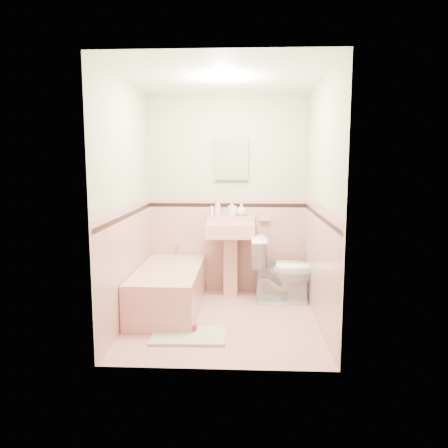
{
  "coord_description": "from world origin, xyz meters",
  "views": [
    {
      "loc": [
        0.23,
        -4.49,
        1.69
      ],
      "look_at": [
        0.0,
        0.25,
        1.0
      ],
      "focal_mm": 35.53,
      "sensor_mm": 36.0,
      "label": 1
    }
  ],
  "objects_px": {
    "bathtub": "(169,290)",
    "soap_bottle_left": "(218,208)",
    "soap_bottle_mid": "(232,208)",
    "shoe": "(189,327)",
    "soap_bottle_right": "(241,209)",
    "toilet": "(284,270)",
    "bucket": "(267,286)",
    "sink": "(230,260)",
    "medicine_cabinet": "(231,159)"
  },
  "relations": [
    {
      "from": "shoe",
      "to": "bathtub",
      "type": "bearing_deg",
      "value": 124.25
    },
    {
      "from": "soap_bottle_mid",
      "to": "bucket",
      "type": "distance_m",
      "value": 1.07
    },
    {
      "from": "soap_bottle_mid",
      "to": "soap_bottle_left",
      "type": "bearing_deg",
      "value": 180.0
    },
    {
      "from": "medicine_cabinet",
      "to": "soap_bottle_right",
      "type": "height_order",
      "value": "medicine_cabinet"
    },
    {
      "from": "toilet",
      "to": "bucket",
      "type": "distance_m",
      "value": 0.42
    },
    {
      "from": "medicine_cabinet",
      "to": "soap_bottle_right",
      "type": "bearing_deg",
      "value": -12.89
    },
    {
      "from": "soap_bottle_mid",
      "to": "shoe",
      "type": "distance_m",
      "value": 1.76
    },
    {
      "from": "medicine_cabinet",
      "to": "soap_bottle_mid",
      "type": "height_order",
      "value": "medicine_cabinet"
    },
    {
      "from": "sink",
      "to": "medicine_cabinet",
      "type": "bearing_deg",
      "value": 90.0
    },
    {
      "from": "bathtub",
      "to": "toilet",
      "type": "relative_size",
      "value": 1.9
    },
    {
      "from": "soap_bottle_mid",
      "to": "shoe",
      "type": "relative_size",
      "value": 1.27
    },
    {
      "from": "soap_bottle_left",
      "to": "soap_bottle_mid",
      "type": "distance_m",
      "value": 0.18
    },
    {
      "from": "shoe",
      "to": "soap_bottle_mid",
      "type": "bearing_deg",
      "value": 83.86
    },
    {
      "from": "medicine_cabinet",
      "to": "soap_bottle_right",
      "type": "xyz_separation_m",
      "value": [
        0.13,
        -0.03,
        -0.63
      ]
    },
    {
      "from": "bathtub",
      "to": "soap_bottle_right",
      "type": "height_order",
      "value": "soap_bottle_right"
    },
    {
      "from": "sink",
      "to": "medicine_cabinet",
      "type": "height_order",
      "value": "medicine_cabinet"
    },
    {
      "from": "shoe",
      "to": "soap_bottle_left",
      "type": "bearing_deg",
      "value": 90.97
    },
    {
      "from": "medicine_cabinet",
      "to": "bucket",
      "type": "height_order",
      "value": "medicine_cabinet"
    },
    {
      "from": "soap_bottle_left",
      "to": "toilet",
      "type": "height_order",
      "value": "soap_bottle_left"
    },
    {
      "from": "medicine_cabinet",
      "to": "soap_bottle_mid",
      "type": "distance_m",
      "value": 0.61
    },
    {
      "from": "bucket",
      "to": "toilet",
      "type": "bearing_deg",
      "value": -53.97
    },
    {
      "from": "shoe",
      "to": "toilet",
      "type": "bearing_deg",
      "value": 54.4
    },
    {
      "from": "sink",
      "to": "medicine_cabinet",
      "type": "distance_m",
      "value": 1.25
    },
    {
      "from": "bathtub",
      "to": "soap_bottle_mid",
      "type": "xyz_separation_m",
      "value": [
        0.69,
        0.71,
        0.86
      ]
    },
    {
      "from": "bathtub",
      "to": "sink",
      "type": "height_order",
      "value": "sink"
    },
    {
      "from": "medicine_cabinet",
      "to": "shoe",
      "type": "relative_size",
      "value": 3.23
    },
    {
      "from": "soap_bottle_left",
      "to": "toilet",
      "type": "bearing_deg",
      "value": -24.51
    },
    {
      "from": "medicine_cabinet",
      "to": "sink",
      "type": "bearing_deg",
      "value": -90.0
    },
    {
      "from": "bathtub",
      "to": "shoe",
      "type": "relative_size",
      "value": 10.08
    },
    {
      "from": "soap_bottle_right",
      "to": "shoe",
      "type": "relative_size",
      "value": 1.07
    },
    {
      "from": "soap_bottle_mid",
      "to": "bucket",
      "type": "bearing_deg",
      "value": -14.09
    },
    {
      "from": "soap_bottle_left",
      "to": "shoe",
      "type": "xyz_separation_m",
      "value": [
        -0.2,
        -1.38,
        -1.04
      ]
    },
    {
      "from": "soap_bottle_left",
      "to": "shoe",
      "type": "relative_size",
      "value": 1.37
    },
    {
      "from": "toilet",
      "to": "soap_bottle_right",
      "type": "bearing_deg",
      "value": 54.44
    },
    {
      "from": "sink",
      "to": "soap_bottle_mid",
      "type": "relative_size",
      "value": 4.9
    },
    {
      "from": "soap_bottle_right",
      "to": "soap_bottle_mid",
      "type": "bearing_deg",
      "value": 180.0
    },
    {
      "from": "bathtub",
      "to": "soap_bottle_left",
      "type": "xyz_separation_m",
      "value": [
        0.51,
        0.71,
        0.87
      ]
    },
    {
      "from": "soap_bottle_right",
      "to": "bucket",
      "type": "relative_size",
      "value": 0.65
    },
    {
      "from": "soap_bottle_right",
      "to": "bucket",
      "type": "bearing_deg",
      "value": -18.94
    },
    {
      "from": "bathtub",
      "to": "bucket",
      "type": "height_order",
      "value": "bathtub"
    },
    {
      "from": "medicine_cabinet",
      "to": "toilet",
      "type": "distance_m",
      "value": 1.51
    },
    {
      "from": "soap_bottle_right",
      "to": "shoe",
      "type": "bearing_deg",
      "value": -109.81
    },
    {
      "from": "soap_bottle_left",
      "to": "soap_bottle_mid",
      "type": "relative_size",
      "value": 1.07
    },
    {
      "from": "medicine_cabinet",
      "to": "toilet",
      "type": "relative_size",
      "value": 0.61
    },
    {
      "from": "soap_bottle_right",
      "to": "shoe",
      "type": "distance_m",
      "value": 1.78
    },
    {
      "from": "soap_bottle_right",
      "to": "bucket",
      "type": "xyz_separation_m",
      "value": [
        0.32,
        -0.11,
        -0.95
      ]
    },
    {
      "from": "bathtub",
      "to": "soap_bottle_mid",
      "type": "height_order",
      "value": "soap_bottle_mid"
    },
    {
      "from": "bathtub",
      "to": "medicine_cabinet",
      "type": "xyz_separation_m",
      "value": [
        0.68,
        0.74,
        1.47
      ]
    },
    {
      "from": "toilet",
      "to": "soap_bottle_mid",
      "type": "bearing_deg",
      "value": 59.91
    },
    {
      "from": "toilet",
      "to": "bucket",
      "type": "relative_size",
      "value": 3.24
    }
  ]
}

